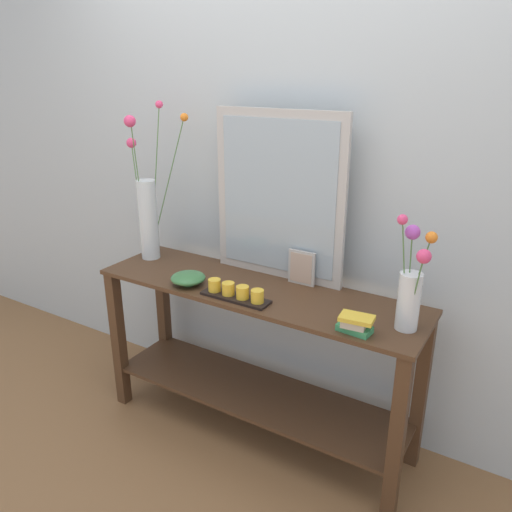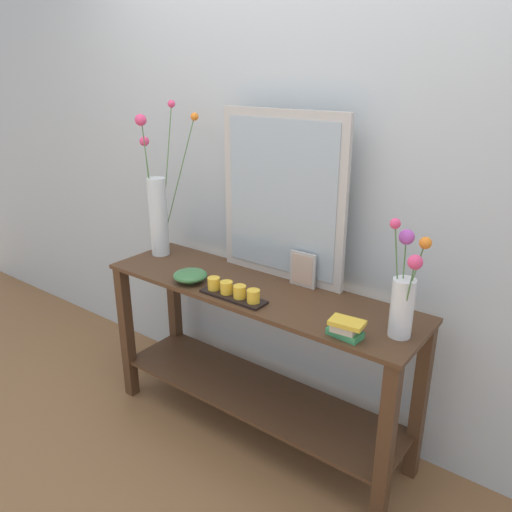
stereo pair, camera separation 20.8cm
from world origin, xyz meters
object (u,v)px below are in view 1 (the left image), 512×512
Objects in this scene: console_table at (256,345)px; tall_vase_left at (148,210)px; mirror_leaning at (279,197)px; decorative_bowl at (188,278)px; vase_right at (411,289)px; picture_frame_small at (302,268)px; candle_tray at (235,293)px; book_stack at (355,324)px.

tall_vase_left is (-0.69, 0.06, 0.55)m from console_table.
mirror_leaning is 0.72m from tall_vase_left.
tall_vase_left reaches higher than decorative_bowl.
vase_right reaches higher than picture_frame_small.
console_table is 0.71m from mirror_leaning.
vase_right is 0.73m from candle_tray.
vase_right is 2.77× the size of picture_frame_small.
book_stack is (0.53, -0.15, 0.33)m from console_table.
picture_frame_small reaches higher than decorative_bowl.
mirror_leaning is 0.49m from candle_tray.
picture_frame_small is at bearing -13.97° from mirror_leaning.
decorative_bowl is (-0.29, -0.12, 0.33)m from console_table.
picture_frame_small is 1.02× the size of decorative_bowl.
console_table is 2.00× the size of mirror_leaning.
tall_vase_left is at bearing 170.20° from book_stack.
picture_frame_small is at bearing 44.12° from console_table.
decorative_bowl is (-0.27, 0.02, 0.00)m from candle_tray.
tall_vase_left is 5.57× the size of book_stack.
picture_frame_small reaches higher than console_table.
vase_right reaches higher than candle_tray.
mirror_leaning reaches higher than picture_frame_small.
vase_right is at bearing 5.81° from decorative_bowl.
candle_tray is (-0.71, -0.12, -0.14)m from vase_right.
picture_frame_small is at bearing 59.27° from candle_tray.
candle_tray is 0.55m from book_stack.
tall_vase_left is at bearing -169.51° from mirror_leaning.
mirror_leaning is 1.72× the size of vase_right.
candle_tray is 2.24× the size of book_stack.
book_stack is at bearing -1.22° from candle_tray.
decorative_bowl is 1.13× the size of book_stack.
mirror_leaning is at bearing 10.49° from tall_vase_left.
console_table is 0.65m from book_stack.
vase_right is 1.42× the size of candle_tray.
console_table is 1.97× the size of tall_vase_left.
console_table is 0.46m from decorative_bowl.
vase_right is (0.68, -0.21, -0.22)m from mirror_leaning.
mirror_leaning is 0.72m from book_stack.
tall_vase_left is 0.73m from candle_tray.
vase_right is at bearing -2.03° from console_table.
candle_tray is at bearing 178.78° from book_stack.
mirror_leaning is 0.98× the size of tall_vase_left.
book_stack is (0.55, -0.01, 0.01)m from candle_tray.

